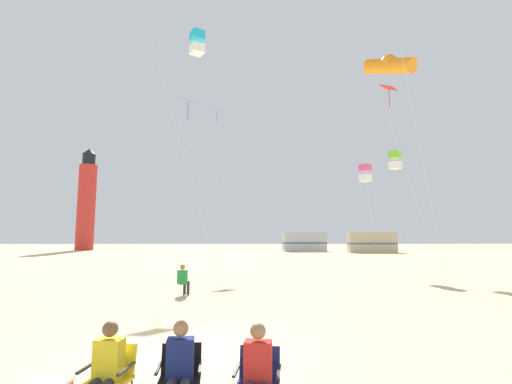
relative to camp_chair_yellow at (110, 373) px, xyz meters
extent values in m
plane|color=#D3BC8C|center=(0.64, 2.42, -0.50)|extent=(200.00, 200.00, 0.00)
cube|color=yellow|center=(-0.01, -0.10, -0.08)|extent=(0.59, 0.59, 0.05)
cube|color=yellow|center=(0.02, 0.14, 0.12)|extent=(0.53, 0.21, 0.40)
cube|color=black|center=(-0.27, -0.06, 0.10)|extent=(0.10, 0.47, 0.03)
cube|color=black|center=(0.24, -0.13, 0.10)|extent=(0.10, 0.47, 0.03)
cube|color=yellow|center=(-0.01, -0.06, 0.18)|extent=(0.37, 0.27, 0.52)
sphere|color=brown|center=(-0.01, -0.06, 0.56)|extent=(0.20, 0.20, 0.20)
cube|color=black|center=(0.90, -0.10, -0.08)|extent=(0.56, 0.56, 0.05)
cube|color=black|center=(0.88, 0.14, 0.12)|extent=(0.53, 0.17, 0.40)
cube|color=black|center=(0.64, -0.12, 0.10)|extent=(0.07, 0.47, 0.03)
cube|color=black|center=(1.16, -0.08, 0.10)|extent=(0.07, 0.47, 0.03)
cube|color=navy|center=(0.89, -0.06, 0.18)|extent=(0.36, 0.25, 0.52)
sphere|color=#9E704C|center=(0.89, -0.06, 0.56)|extent=(0.20, 0.20, 0.20)
cube|color=navy|center=(1.91, -0.02, 0.12)|extent=(0.53, 0.21, 0.40)
cube|color=black|center=(1.62, -0.21, 0.10)|extent=(0.11, 0.47, 0.03)
cube|color=black|center=(2.13, -0.29, 0.10)|extent=(0.11, 0.47, 0.03)
cube|color=red|center=(1.88, -0.21, 0.18)|extent=(0.37, 0.27, 0.52)
sphere|color=#9E704C|center=(1.88, -0.21, 0.56)|extent=(0.20, 0.20, 0.20)
cube|color=white|center=(-0.77, -0.04, -0.09)|extent=(0.52, 0.36, 0.05)
cube|color=#238438|center=(-0.68, 9.44, 0.18)|extent=(0.39, 0.32, 0.52)
sphere|color=#9E704C|center=(-0.68, 9.44, 0.56)|extent=(0.20, 0.20, 0.20)
cylinder|color=#2D2D38|center=(-0.55, 9.59, -0.06)|extent=(0.24, 0.38, 0.13)
cylinder|color=#2D2D38|center=(-0.49, 9.74, -0.29)|extent=(0.11, 0.11, 0.42)
cylinder|color=#2D2D38|center=(-0.70, 9.64, -0.06)|extent=(0.24, 0.38, 0.13)
cylinder|color=#2D2D38|center=(-0.65, 9.79, -0.29)|extent=(0.11, 0.11, 0.42)
cylinder|color=silver|center=(10.80, 16.35, 3.03)|extent=(2.26, 0.92, 7.06)
cube|color=#72D12D|center=(11.25, 17.47, 6.91)|extent=(0.82, 0.82, 0.44)
cube|color=white|center=(11.25, 17.47, 6.21)|extent=(0.82, 0.82, 0.44)
cylinder|color=silver|center=(10.38, 13.97, 5.02)|extent=(3.24, 0.23, 11.05)
cube|color=red|center=(10.27, 15.59, 10.54)|extent=(1.22, 1.22, 0.40)
cylinder|color=red|center=(10.27, 15.59, 9.89)|extent=(0.04, 0.04, 1.10)
cylinder|color=silver|center=(-0.94, 10.19, 5.33)|extent=(3.46, 0.61, 11.66)
cube|color=#1EB2D1|center=(-0.65, 11.91, 11.50)|extent=(0.82, 0.82, 0.44)
cube|color=white|center=(-0.65, 11.91, 10.80)|extent=(0.82, 0.82, 0.44)
cylinder|color=silver|center=(9.89, 18.26, 2.71)|extent=(0.83, 0.39, 6.43)
cube|color=#E54C8C|center=(9.71, 18.66, 6.27)|extent=(0.82, 0.82, 0.44)
cube|color=white|center=(9.71, 18.66, 5.57)|extent=(0.82, 0.82, 0.44)
cylinder|color=silver|center=(-1.13, 15.27, 4.76)|extent=(2.69, 1.33, 10.52)
cube|color=purple|center=(-1.79, 16.60, 10.02)|extent=(1.22, 1.22, 0.40)
cylinder|color=purple|center=(-1.79, 16.60, 9.37)|extent=(0.04, 0.04, 1.10)
cylinder|color=silver|center=(9.13, 9.65, 4.52)|extent=(2.27, 1.61, 10.03)
cylinder|color=orange|center=(8.33, 10.78, 9.53)|extent=(2.01, 2.44, 1.48)
sphere|color=orange|center=(8.33, 10.78, 9.68)|extent=(0.76, 0.76, 0.76)
cylinder|color=silver|center=(-0.64, 25.57, 6.30)|extent=(2.54, 0.43, 13.59)
cube|color=#D826A5|center=(-0.85, 26.83, 13.09)|extent=(1.22, 1.22, 0.40)
cylinder|color=#D826A5|center=(-0.85, 26.83, 12.44)|extent=(0.04, 0.04, 1.10)
cylinder|color=red|center=(-24.29, 55.44, 6.50)|extent=(2.80, 2.80, 14.00)
cylinder|color=black|center=(-24.29, 55.44, 14.40)|extent=(2.00, 2.00, 1.80)
cone|color=black|center=(-24.29, 55.44, 15.80)|extent=(2.20, 2.20, 1.00)
cube|color=#B7BABF|center=(10.71, 50.20, 0.90)|extent=(6.52, 2.67, 2.80)
cube|color=#4C608C|center=(10.71, 50.20, 0.76)|extent=(6.56, 2.71, 0.24)
cube|color=#C6B28C|center=(19.31, 45.48, 0.90)|extent=(6.57, 2.84, 2.80)
cube|color=#4C608C|center=(19.31, 45.48, 0.76)|extent=(6.62, 2.89, 0.24)
camera|label=1|loc=(1.71, -4.96, 1.74)|focal=25.58mm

